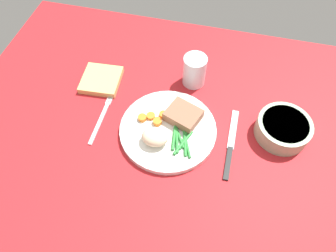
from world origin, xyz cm
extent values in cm
cube|color=red|center=(0.00, 0.00, 1.00)|extent=(120.00, 90.00, 2.00)
cylinder|color=white|center=(-3.09, 1.49, 2.80)|extent=(24.66, 24.66, 1.60)
cube|color=#936047|center=(0.24, 5.37, 4.98)|extent=(10.24, 9.46, 2.77)
ellipsoid|color=beige|center=(-5.31, -2.95, 5.52)|extent=(6.50, 5.22, 3.83)
cylinder|color=orange|center=(-6.10, 2.37, 4.21)|extent=(2.27, 2.27, 1.22)
cylinder|color=orange|center=(-5.21, 4.99, 4.07)|extent=(2.10, 2.10, 0.94)
cylinder|color=orange|center=(-10.18, 2.67, 4.15)|extent=(2.21, 2.21, 1.10)
cylinder|color=orange|center=(-8.23, 3.79, 4.04)|extent=(2.23, 2.23, 0.89)
cylinder|color=#2D8C38|center=(0.10, -1.95, 3.98)|extent=(2.31, 6.48, 0.75)
cylinder|color=#2D8C38|center=(1.55, -2.04, 3.99)|extent=(3.64, 7.52, 0.78)
cylinder|color=#2D8C38|center=(-1.00, -0.55, 4.00)|extent=(1.84, 8.17, 0.81)
cylinder|color=#2D8C38|center=(1.90, -1.44, 3.97)|extent=(2.78, 8.24, 0.74)
cylinder|color=#2D8C38|center=(2.47, -2.01, 3.93)|extent=(3.65, 7.62, 0.66)
cylinder|color=#2D8C38|center=(1.69, -0.41, 3.94)|extent=(1.92, 7.89, 0.68)
cylinder|color=#2D8C38|center=(0.33, 0.41, 3.97)|extent=(4.63, 7.24, 0.74)
cube|color=silver|center=(-21.23, -0.51, 2.20)|extent=(1.00, 13.00, 0.40)
cube|color=silver|center=(-21.83, 7.79, 2.20)|extent=(0.24, 3.60, 0.40)
cube|color=silver|center=(-21.43, 7.79, 2.20)|extent=(0.24, 3.60, 0.40)
cube|color=silver|center=(-21.03, 7.79, 2.20)|extent=(0.24, 3.60, 0.40)
cube|color=silver|center=(-20.63, 7.79, 2.20)|extent=(0.24, 3.60, 0.40)
cube|color=black|center=(13.14, -4.01, 2.20)|extent=(1.30, 9.00, 0.64)
cube|color=silver|center=(13.14, 5.99, 2.20)|extent=(1.70, 12.00, 0.40)
cylinder|color=silver|center=(0.13, 19.89, 6.48)|extent=(6.45, 6.45, 8.95)
cylinder|color=silver|center=(0.13, 19.89, 4.42)|extent=(5.94, 5.94, 4.84)
cylinder|color=#99B28C|center=(25.07, 7.66, 4.36)|extent=(13.43, 13.43, 4.72)
cylinder|color=beige|center=(25.07, 7.66, 5.42)|extent=(11.42, 11.42, 2.60)
cube|color=#DBBC6B|center=(-25.69, 13.50, 2.89)|extent=(11.36, 11.41, 1.77)
camera|label=1|loc=(6.75, -39.18, 68.24)|focal=32.46mm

